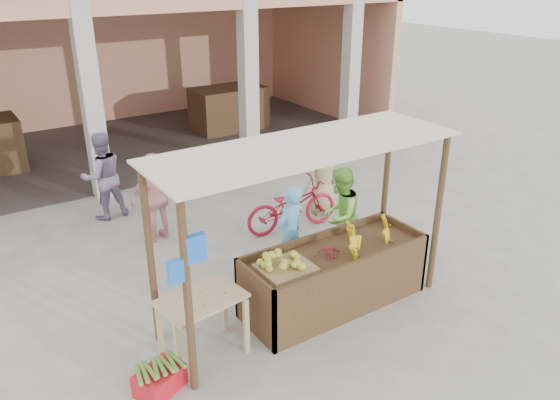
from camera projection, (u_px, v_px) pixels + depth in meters
ground at (304, 314)px, 7.43m from camera, size 60.00×60.00×0.00m
market_building at (92, 39)px, 13.20m from camera, size 14.40×6.40×4.20m
fruit_stall at (334, 278)px, 7.53m from camera, size 2.60×0.95×0.80m
stall_awning at (303, 178)px, 6.68m from camera, size 4.09×1.35×2.39m
banana_heap at (372, 234)px, 7.64m from camera, size 1.13×0.61×0.20m
melon_tray at (286, 265)px, 6.91m from camera, size 0.67×0.58×0.19m
berry_heap at (327, 251)px, 7.27m from camera, size 0.41×0.33×0.13m
side_table at (202, 307)px, 6.45m from camera, size 1.06×0.79×0.79m
papaya_pile at (201, 291)px, 6.36m from camera, size 0.65×0.37×0.19m
red_crate at (160, 380)px, 6.07m from camera, size 0.63×0.55×0.27m
plantain_bundle at (158, 368)px, 6.00m from camera, size 0.42×0.30×0.08m
produce_sacks at (268, 150)px, 13.03m from camera, size 0.77×0.72×0.59m
vendor_blue at (290, 231)px, 7.98m from camera, size 0.70×0.60×1.60m
vendor_green at (340, 214)px, 8.45m from camera, size 0.92×0.81×1.66m
motorcycle at (292, 205)px, 9.63m from camera, size 0.83×1.89×0.95m
shopper_b at (156, 194)px, 9.15m from camera, size 1.02×0.61×1.66m
shopper_c at (323, 172)px, 10.18m from camera, size 0.80×0.54×1.62m
shopper_f at (102, 172)px, 9.93m from camera, size 0.91×0.56×1.79m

